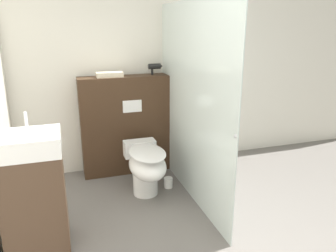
# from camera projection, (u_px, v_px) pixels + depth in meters

# --- Properties ---
(wall_back) EXTENTS (8.00, 0.06, 2.50)m
(wall_back) POSITION_uv_depth(u_px,v_px,m) (133.00, 68.00, 3.97)
(wall_back) COLOR silver
(wall_back) RESTS_ON ground_plane
(partition_panel) EXTENTS (1.18, 0.26, 1.18)m
(partition_panel) POSITION_uv_depth(u_px,v_px,m) (131.00, 125.00, 3.96)
(partition_panel) COLOR #3D2819
(partition_panel) RESTS_ON ground_plane
(shower_glass) EXTENTS (0.04, 1.89, 1.98)m
(shower_glass) POSITION_uv_depth(u_px,v_px,m) (191.00, 104.00, 3.26)
(shower_glass) COLOR silver
(shower_glass) RESTS_ON ground_plane
(toilet) EXTENTS (0.37, 0.71, 0.53)m
(toilet) POSITION_uv_depth(u_px,v_px,m) (146.00, 166.00, 3.42)
(toilet) COLOR white
(toilet) RESTS_ON ground_plane
(sink_vanity) EXTENTS (0.48, 0.42, 1.11)m
(sink_vanity) POSITION_uv_depth(u_px,v_px,m) (34.00, 193.00, 2.56)
(sink_vanity) COLOR #473323
(sink_vanity) RESTS_ON ground_plane
(hair_drier) EXTENTS (0.17, 0.06, 0.13)m
(hair_drier) POSITION_uv_depth(u_px,v_px,m) (155.00, 67.00, 3.86)
(hair_drier) COLOR black
(hair_drier) RESTS_ON partition_panel
(folded_towel) EXTENTS (0.30, 0.13, 0.06)m
(folded_towel) POSITION_uv_depth(u_px,v_px,m) (110.00, 75.00, 3.69)
(folded_towel) COLOR beige
(folded_towel) RESTS_ON partition_panel
(spare_toilet_roll) EXTENTS (0.10, 0.10, 0.11)m
(spare_toilet_roll) POSITION_uv_depth(u_px,v_px,m) (168.00, 183.00, 3.67)
(spare_toilet_roll) COLOR white
(spare_toilet_roll) RESTS_ON ground_plane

